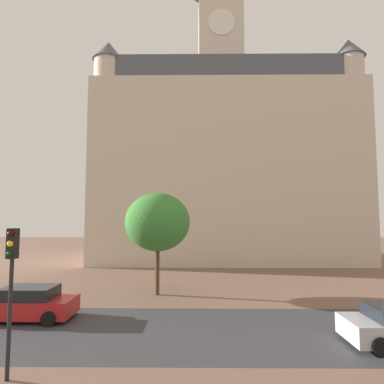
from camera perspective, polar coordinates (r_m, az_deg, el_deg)
ground_plane at (r=15.14m, az=-1.42°, el=-22.75°), size 120.00×120.00×0.00m
street_asphalt_strip at (r=14.41m, az=-1.53°, el=-23.71°), size 120.00×6.46×0.00m
landmark_building at (r=36.57m, az=5.86°, el=5.40°), size 27.93×12.44×33.98m
car_red at (r=17.36m, az=-27.23°, el=-17.42°), size 4.10×2.09×1.49m
traffic_light_pole at (r=11.10m, az=-29.78°, el=-12.50°), size 0.28×0.34×4.40m
tree_curb_far at (r=19.86m, az=-6.19°, el=-5.39°), size 4.01×4.01×6.24m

